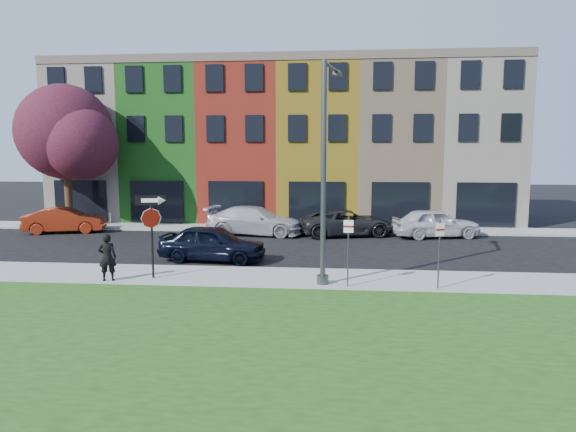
# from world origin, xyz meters

# --- Properties ---
(ground) EXTENTS (120.00, 120.00, 0.00)m
(ground) POSITION_xyz_m (0.00, 0.00, 0.00)
(ground) COLOR black
(ground) RESTS_ON ground
(sidewalk_near) EXTENTS (40.00, 3.00, 0.12)m
(sidewalk_near) POSITION_xyz_m (2.00, 3.00, 0.06)
(sidewalk_near) COLOR gray
(sidewalk_near) RESTS_ON ground
(sidewalk_far) EXTENTS (40.00, 2.40, 0.12)m
(sidewalk_far) POSITION_xyz_m (-3.00, 15.00, 0.06)
(sidewalk_far) COLOR gray
(sidewalk_far) RESTS_ON ground
(rowhouse_block) EXTENTS (30.00, 10.12, 10.00)m
(rowhouse_block) POSITION_xyz_m (-2.50, 21.18, 4.99)
(rowhouse_block) COLOR beige
(rowhouse_block) RESTS_ON ground
(stop_sign) EXTENTS (1.03, 0.29, 2.95)m
(stop_sign) POSITION_xyz_m (-5.33, 2.44, 2.22)
(stop_sign) COLOR black
(stop_sign) RESTS_ON sidewalk_near
(man) EXTENTS (0.80, 0.69, 1.66)m
(man) POSITION_xyz_m (-6.75, 1.90, 0.95)
(man) COLOR black
(man) RESTS_ON sidewalk_near
(sedan_near) EXTENTS (2.77, 4.87, 1.53)m
(sedan_near) POSITION_xyz_m (-4.01, 5.99, 0.76)
(sedan_near) COLOR black
(sedan_near) RESTS_ON ground
(parked_car_red) EXTENTS (3.88, 5.20, 1.44)m
(parked_car_red) POSITION_xyz_m (-14.22, 12.68, 0.72)
(parked_car_red) COLOR maroon
(parked_car_red) RESTS_ON ground
(parked_car_silver) EXTENTS (3.67, 6.04, 1.58)m
(parked_car_silver) POSITION_xyz_m (-3.30, 13.00, 0.79)
(parked_car_silver) COLOR #ABAAAF
(parked_car_silver) RESTS_ON ground
(parked_car_dark) EXTENTS (4.84, 6.33, 1.44)m
(parked_car_dark) POSITION_xyz_m (1.79, 13.13, 0.72)
(parked_car_dark) COLOR black
(parked_car_dark) RESTS_ON ground
(parked_car_white) EXTENTS (3.85, 5.42, 1.57)m
(parked_car_white) POSITION_xyz_m (6.54, 12.99, 0.79)
(parked_car_white) COLOR silver
(parked_car_white) RESTS_ON ground
(street_lamp) EXTENTS (0.80, 2.55, 7.45)m
(street_lamp) POSITION_xyz_m (0.78, 2.36, 3.88)
(street_lamp) COLOR #444648
(street_lamp) RESTS_ON sidewalk_near
(parking_sign_a) EXTENTS (0.32, 0.09, 2.37)m
(parking_sign_a) POSITION_xyz_m (1.58, 1.89, 1.58)
(parking_sign_a) COLOR #444648
(parking_sign_a) RESTS_ON sidewalk_near
(parking_sign_b) EXTENTS (0.30, 0.15, 2.29)m
(parking_sign_b) POSITION_xyz_m (4.54, 1.89, 1.54)
(parking_sign_b) COLOR #444648
(parking_sign_b) RESTS_ON sidewalk_near
(tree_purple) EXTENTS (6.67, 5.84, 8.42)m
(tree_purple) POSITION_xyz_m (-14.70, 14.36, 5.61)
(tree_purple) COLOR black
(tree_purple) RESTS_ON sidewalk_far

